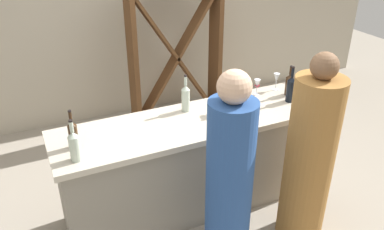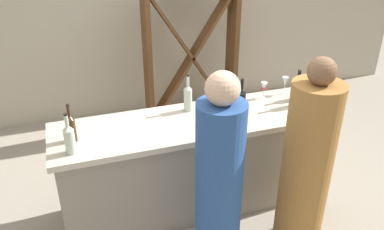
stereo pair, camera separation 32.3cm
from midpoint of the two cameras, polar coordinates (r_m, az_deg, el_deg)
ground_plane at (r=3.87m, az=2.44°, el=-12.68°), size 12.00×12.00×0.00m
back_wall at (r=5.18m, az=-6.21°, el=15.19°), size 8.00×0.10×2.80m
bar_counter at (r=3.59m, az=2.59°, el=-7.12°), size 2.36×0.69×0.90m
wine_rack at (r=4.97m, az=1.78°, el=8.34°), size 1.17×0.28×1.73m
wine_bottle_leftmost_clear_pale at (r=2.95m, az=-14.27°, el=-3.38°), size 0.08×0.08×0.32m
wine_bottle_second_left_amber_brown at (r=3.10m, az=-14.20°, el=-1.80°), size 0.07×0.07×0.31m
wine_bottle_center_clear_pale at (r=3.46m, az=2.07°, el=2.52°), size 0.07×0.07×0.34m
wine_bottle_second_right_near_black at (r=3.46m, az=9.73°, el=2.01°), size 0.08×0.08×0.32m
wine_bottle_rightmost_near_black at (r=3.71m, az=17.34°, el=2.99°), size 0.08×0.08×0.34m
wine_bottle_far_right_amber_brown at (r=3.85m, az=17.26°, el=3.62°), size 0.08×0.08×0.29m
wine_glass_near_left at (r=3.43m, az=7.11°, el=1.61°), size 0.08×0.08×0.15m
wine_glass_near_center at (r=3.81m, az=12.72°, el=3.80°), size 0.06×0.06×0.16m
wine_glass_near_right at (r=3.94m, az=15.57°, el=4.55°), size 0.06×0.06×0.17m
person_left_guest at (r=2.86m, az=7.16°, el=-10.14°), size 0.35×0.35×1.62m
person_center_guest at (r=3.21m, az=18.97°, el=-7.21°), size 0.43×0.43×1.63m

